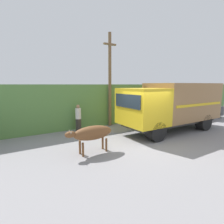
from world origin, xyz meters
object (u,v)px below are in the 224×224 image
(cargo_truck, at_px, (173,104))
(brown_cow, at_px, (92,133))
(hatchback_car, at_px, (203,110))
(pedestrian_on_hill, at_px, (78,117))
(utility_pole, at_px, (110,79))

(cargo_truck, height_order, brown_cow, cargo_truck)
(hatchback_car, distance_m, pedestrian_on_hill, 10.72)
(brown_cow, xyz_separation_m, hatchback_car, (11.38, 2.12, -0.13))
(hatchback_car, xyz_separation_m, pedestrian_on_hill, (-10.61, 1.50, 0.18))
(brown_cow, height_order, utility_pole, utility_pole)
(brown_cow, bearing_deg, utility_pole, 51.85)
(brown_cow, distance_m, utility_pole, 5.50)
(cargo_truck, distance_m, utility_pole, 4.36)
(brown_cow, relative_size, utility_pole, 0.33)
(cargo_truck, xyz_separation_m, brown_cow, (-5.70, -0.66, -0.82))
(cargo_truck, distance_m, pedestrian_on_hill, 5.81)
(hatchback_car, relative_size, utility_pole, 0.59)
(pedestrian_on_hill, bearing_deg, utility_pole, 157.07)
(hatchback_car, bearing_deg, pedestrian_on_hill, 171.97)
(brown_cow, distance_m, pedestrian_on_hill, 3.70)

